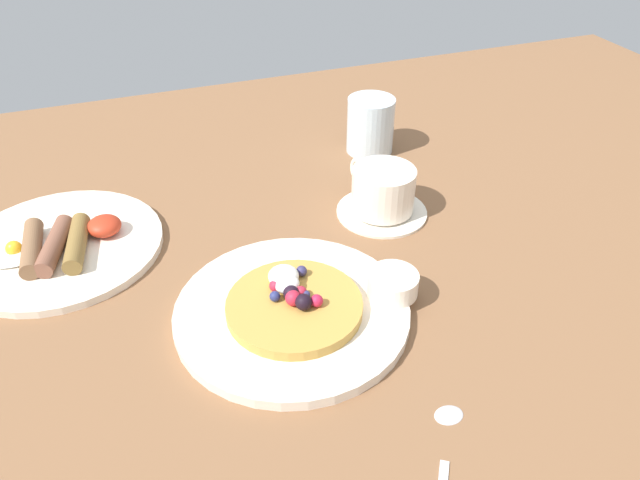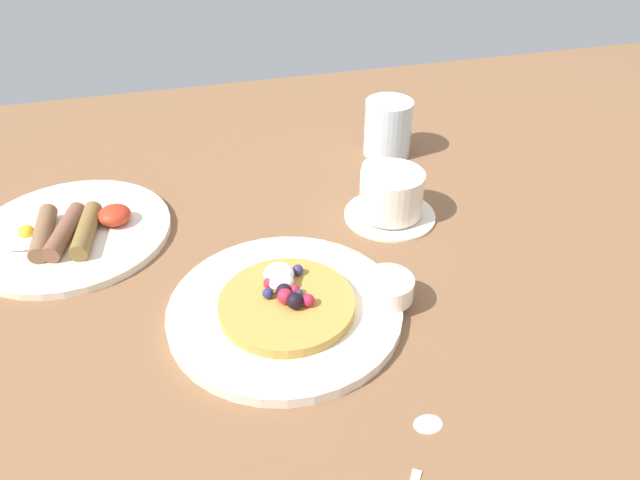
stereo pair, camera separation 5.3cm
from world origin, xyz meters
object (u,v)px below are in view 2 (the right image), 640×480
(breakfast_plate, at_px, (72,233))
(water_glass, at_px, (388,128))
(pancake_plate, at_px, (285,310))
(coffee_cup, at_px, (391,192))
(coffee_saucer, at_px, (390,214))
(syrup_ramekin, at_px, (388,288))
(teaspoon, at_px, (420,458))

(breakfast_plate, height_order, water_glass, water_glass)
(pancake_plate, bearing_deg, breakfast_plate, 137.65)
(breakfast_plate, distance_m, water_glass, 0.50)
(coffee_cup, xyz_separation_m, water_glass, (0.06, 0.18, 0.01))
(coffee_saucer, relative_size, water_glass, 1.42)
(coffee_cup, distance_m, water_glass, 0.19)
(syrup_ramekin, bearing_deg, water_glass, 70.01)
(pancake_plate, relative_size, teaspoon, 1.89)
(breakfast_plate, xyz_separation_m, water_glass, (0.48, 0.11, 0.04))
(pancake_plate, height_order, teaspoon, pancake_plate)
(syrup_ramekin, xyz_separation_m, coffee_cup, (0.07, 0.17, 0.01))
(breakfast_plate, distance_m, teaspoon, 0.53)
(syrup_ramekin, bearing_deg, coffee_cup, 68.85)
(pancake_plate, height_order, coffee_saucer, pancake_plate)
(syrup_ramekin, height_order, teaspoon, syrup_ramekin)
(coffee_saucer, bearing_deg, syrup_ramekin, -111.42)
(breakfast_plate, height_order, teaspoon, breakfast_plate)
(syrup_ramekin, bearing_deg, coffee_saucer, 68.58)
(coffee_saucer, distance_m, teaspoon, 0.38)
(syrup_ramekin, height_order, coffee_cup, coffee_cup)
(coffee_saucer, bearing_deg, water_glass, 71.42)
(pancake_plate, distance_m, teaspoon, 0.22)
(coffee_saucer, height_order, teaspoon, coffee_saucer)
(pancake_plate, relative_size, syrup_ramekin, 4.50)
(teaspoon, bearing_deg, coffee_saucer, 73.69)
(teaspoon, bearing_deg, breakfast_plate, 126.17)
(pancake_plate, bearing_deg, coffee_cup, 40.73)
(pancake_plate, xyz_separation_m, water_glass, (0.24, 0.33, 0.04))
(coffee_saucer, distance_m, coffee_cup, 0.04)
(teaspoon, relative_size, water_glass, 1.56)
(breakfast_plate, bearing_deg, syrup_ramekin, -33.40)
(coffee_saucer, xyz_separation_m, water_glass, (0.06, 0.18, 0.04))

